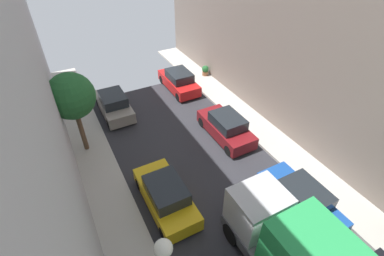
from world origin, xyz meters
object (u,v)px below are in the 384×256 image
object	(u,v)px
parked_car_right_3	(226,127)
parked_car_right_4	(179,81)
parked_car_left_4	(166,196)
parked_car_right_2	(301,200)
parked_car_left_5	(114,104)
potted_plant_5	(205,70)
street_tree_0	(71,97)

from	to	relation	value
parked_car_right_3	parked_car_right_4	bearing A→B (deg)	90.00
parked_car_left_4	parked_car_right_2	distance (m)	6.24
parked_car_left_4	parked_car_right_4	size ratio (longest dim) A/B	1.00
parked_car_left_5	parked_car_right_4	size ratio (longest dim) A/B	1.00
parked_car_left_4	parked_car_right_2	xyz separation A→B (m)	(5.40, -3.13, 0.00)
potted_plant_5	parked_car_right_4	bearing A→B (deg)	-163.06
parked_car_left_4	parked_car_left_5	world-z (taller)	same
parked_car_right_2	potted_plant_5	distance (m)	14.06
parked_car_left_4	street_tree_0	distance (m)	7.03
parked_car_right_4	potted_plant_5	bearing A→B (deg)	16.94
parked_car_right_4	street_tree_0	bearing A→B (deg)	-153.84
parked_car_left_4	parked_car_right_2	world-z (taller)	same
parked_car_left_4	street_tree_0	world-z (taller)	street_tree_0
parked_car_right_4	potted_plant_5	size ratio (longest dim) A/B	4.94
parked_car_right_3	parked_car_right_4	distance (m)	6.65
parked_car_left_5	parked_car_right_4	xyz separation A→B (m)	(5.40, 0.89, 0.00)
parked_car_left_4	parked_car_right_4	world-z (taller)	same
parked_car_left_5	potted_plant_5	size ratio (longest dim) A/B	4.94
parked_car_left_5	potted_plant_5	distance (m)	8.49
parked_car_left_4	parked_car_left_5	size ratio (longest dim) A/B	1.00
parked_car_right_2	parked_car_right_4	distance (m)	12.87
parked_car_left_4	parked_car_left_5	bearing A→B (deg)	90.00
parked_car_right_3	street_tree_0	xyz separation A→B (m)	(-7.94, 2.75, 2.97)
street_tree_0	potted_plant_5	xyz separation A→B (m)	(10.84, 4.79, -3.10)
parked_car_left_4	parked_car_right_3	size ratio (longest dim) A/B	1.00
parked_car_left_5	potted_plant_5	xyz separation A→B (m)	(8.30, 1.77, -0.13)
parked_car_left_4	parked_car_left_5	xyz separation A→B (m)	(0.00, 8.85, 0.00)
parked_car_right_2	potted_plant_5	bearing A→B (deg)	78.10
street_tree_0	parked_car_right_2	bearing A→B (deg)	-48.47
parked_car_right_3	parked_car_right_4	size ratio (longest dim) A/B	1.00
parked_car_left_5	parked_car_right_3	bearing A→B (deg)	-46.85
potted_plant_5	parked_car_right_3	bearing A→B (deg)	-111.06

